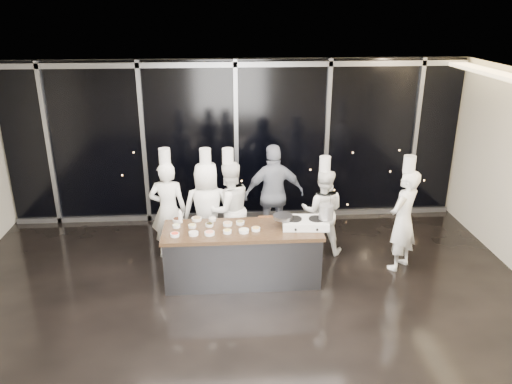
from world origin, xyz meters
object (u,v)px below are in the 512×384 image
Objects in this scene: demo_counter at (242,254)px; frying_pan at (282,217)px; chef_left at (207,209)px; guest at (274,195)px; chef_side at (403,219)px; chef_center at (229,208)px; chef_right at (323,211)px; chef_far_left at (168,209)px; stock_pot at (326,212)px; stove at (305,223)px.

frying_pan is (0.63, 0.04, 0.61)m from demo_counter.
frying_pan is at bearing 142.65° from chef_left.
guest is 2.29m from chef_side.
chef_center is 1.63m from chef_right.
chef_side reaches higher than chef_right.
demo_counter is 1.26× the size of chef_far_left.
chef_side is at bearing 164.10° from chef_right.
demo_counter is at bearing 146.15° from chef_far_left.
stove is at bearing 173.83° from stock_pot.
chef_left is at bearing -179.23° from chef_far_left.
chef_center is at bearing 137.40° from frying_pan.
chef_left is (-0.56, 0.88, 0.42)m from demo_counter.
stock_pot is 1.53m from guest.
stove is 0.40× the size of guest.
guest reaches higher than chef_right.
chef_side is (2.63, 0.22, 0.43)m from demo_counter.
stock_pot is at bearing 110.25° from guest.
chef_left is at bearing 15.24° from guest.
stove is 0.38× the size of chef_side.
demo_counter is at bearing 120.23° from chef_left.
demo_counter is 1.72m from chef_right.
stock_pot is 2.09m from chef_left.
stove is at bearing 1.07° from demo_counter.
chef_side is (2.82, -0.69, 0.02)m from chef_center.
frying_pan is (-0.36, 0.03, 0.10)m from stove.
chef_center is 0.99× the size of chef_side.
chef_left reaches higher than guest.
stock_pot is at bearing -0.81° from frying_pan.
stove is 0.38× the size of chef_far_left.
chef_far_left reaches higher than chef_left.
guest is (1.86, 0.44, 0.05)m from chef_far_left.
chef_far_left is at bearing 162.51° from stove.
chef_right is (2.00, 0.00, -0.09)m from chef_left.
chef_left reaches higher than chef_center.
chef_right is at bearing 50.17° from frying_pan.
chef_left is 1.05× the size of guest.
chef_far_left is 3.92m from chef_side.
chef_far_left is (-1.85, 0.86, -0.18)m from frying_pan.
frying_pan is 0.31× the size of chef_right.
chef_left reaches higher than frying_pan.
stove is 1.35× the size of frying_pan.
chef_far_left is 1.04m from chef_center.
chef_center is at bearing -176.90° from chef_left.
frying_pan is 2.02m from chef_side.
chef_side is (3.19, -0.66, 0.01)m from chef_left.
chef_center is (-0.82, 0.87, -0.20)m from frying_pan.
chef_side is (2.01, 0.18, -0.18)m from frying_pan.
guest is at bearing -176.82° from chef_center.
stock_pot reaches higher than stove.
chef_far_left is at bearing 7.46° from guest.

